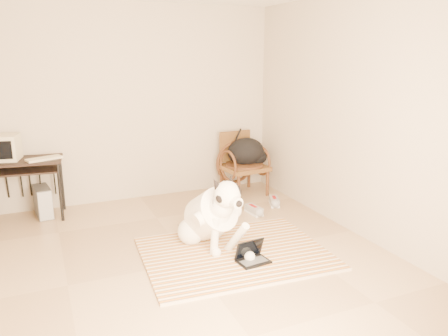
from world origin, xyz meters
TOP-DOWN VIEW (x-y plane):
  - floor at (0.00, 0.00)m, footprint 4.50×4.50m
  - wall_back at (0.00, 2.25)m, footprint 4.50×0.00m
  - wall_front at (0.00, -2.25)m, footprint 4.50×0.00m
  - wall_right at (2.00, 0.00)m, footprint 0.00×4.50m
  - rug at (0.48, -0.02)m, footprint 1.96×1.55m
  - dog at (0.32, 0.25)m, footprint 0.60×1.15m
  - laptop at (0.55, -0.27)m, footprint 0.33×0.26m
  - computer_desk at (-1.49, 1.95)m, footprint 0.97×0.61m
  - crt_monitor at (-1.68, 2.03)m, footprint 0.41×0.39m
  - desk_keyboard at (-1.24, 1.86)m, footprint 0.44×0.28m
  - pc_tower at (-1.31, 1.97)m, footprint 0.23×0.43m
  - rattan_chair at (1.46, 1.84)m, footprint 0.66×0.64m
  - backpack at (1.55, 1.85)m, footprint 0.60×0.46m
  - sneaker_left at (1.21, 0.97)m, footprint 0.15×0.30m
  - sneaker_right at (1.63, 1.17)m, footprint 0.22×0.32m

SIDE VIEW (x-z plane):
  - floor at x=0.00m, z-range 0.00..0.00m
  - rug at x=0.48m, z-range 0.00..0.02m
  - sneaker_left at x=1.21m, z-range -0.01..0.10m
  - sneaker_right at x=1.63m, z-range -0.01..0.10m
  - laptop at x=0.55m, z-range -0.03..0.18m
  - pc_tower at x=-1.31m, z-range 0.00..0.39m
  - dog at x=0.32m, z-range -0.09..0.79m
  - rattan_chair at x=1.46m, z-range 0.00..0.91m
  - backpack at x=1.55m, z-range 0.40..0.81m
  - computer_desk at x=-1.49m, z-range 0.27..1.04m
  - desk_keyboard at x=-1.24m, z-range 0.76..0.79m
  - crt_monitor at x=-1.68m, z-range 0.76..1.07m
  - wall_back at x=0.00m, z-range -0.90..3.60m
  - wall_front at x=0.00m, z-range -0.90..3.60m
  - wall_right at x=2.00m, z-range -0.90..3.60m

